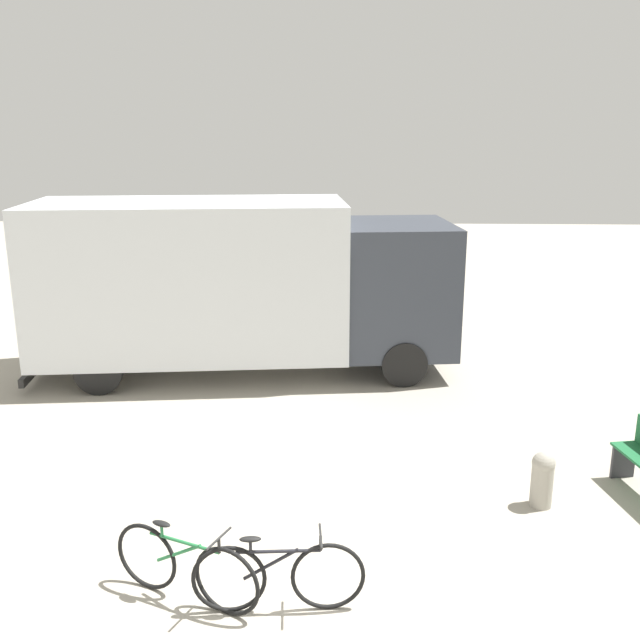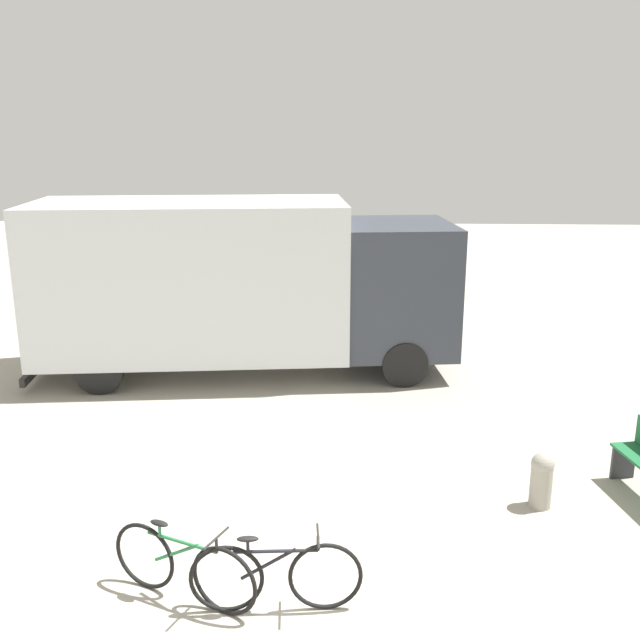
% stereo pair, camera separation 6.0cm
% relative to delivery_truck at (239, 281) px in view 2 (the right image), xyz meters
% --- Properties ---
extents(ground_plane, '(60.00, 60.00, 0.00)m').
position_rel_delivery_truck_xyz_m(ground_plane, '(1.82, -7.46, -1.85)').
color(ground_plane, '#A8A091').
extents(delivery_truck, '(8.41, 3.41, 3.40)m').
position_rel_delivery_truck_xyz_m(delivery_truck, '(0.00, 0.00, 0.00)').
color(delivery_truck, silver).
rests_on(delivery_truck, ground).
extents(bicycle_near, '(1.64, 0.74, 0.86)m').
position_rel_delivery_truck_xyz_m(bicycle_near, '(0.51, -7.28, -1.45)').
color(bicycle_near, black).
rests_on(bicycle_near, ground).
extents(bicycle_middle, '(1.76, 0.44, 0.86)m').
position_rel_delivery_truck_xyz_m(bicycle_middle, '(1.48, -7.40, -1.45)').
color(bicycle_middle, black).
rests_on(bicycle_middle, ground).
extents(bollard_near_bench, '(0.30, 0.30, 0.75)m').
position_rel_delivery_truck_xyz_m(bollard_near_bench, '(4.70, -5.18, -1.44)').
color(bollard_near_bench, '#9E998C').
rests_on(bollard_near_bench, ground).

